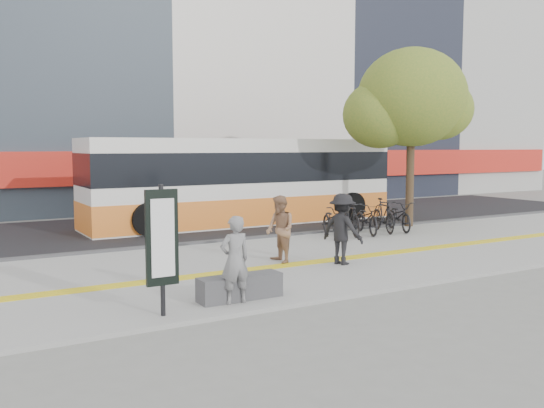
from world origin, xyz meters
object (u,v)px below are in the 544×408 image
bench (240,287)px  street_tree (409,100)px  signboard (162,240)px  pedestrian_tan (280,229)px  pedestrian_dark (342,229)px  bus (244,184)px  seated_woman (235,260)px

bench → street_tree: street_tree is taller
signboard → pedestrian_tan: bearing=35.6°
bench → pedestrian_tan: (2.43, 2.57, 0.60)m
bench → pedestrian_dark: size_ratio=0.94×
pedestrian_tan → pedestrian_dark: pedestrian_dark is taller
bench → street_tree: size_ratio=0.25×
bench → signboard: bearing=-169.2°
bench → bus: bus is taller
bench → pedestrian_dark: 4.03m
seated_woman → street_tree: bearing=-149.7°
bench → pedestrian_tan: size_ratio=0.97×
seated_woman → bus: bearing=-120.3°
signboard → bench: bearing=10.8°
street_tree → bus: size_ratio=0.54×
pedestrian_tan → signboard: bearing=-51.9°
bus → seated_woman: bus is taller
seated_woman → pedestrian_tan: pedestrian_tan is taller
street_tree → pedestrian_tan: street_tree is taller
bus → pedestrian_dark: (-1.56, -8.04, -0.59)m
street_tree → bus: 6.61m
signboard → pedestrian_dark: size_ratio=1.29×
pedestrian_tan → pedestrian_dark: (1.19, -0.91, 0.03)m
bus → pedestrian_dark: bearing=-101.0°
street_tree → seated_woman: bearing=-148.0°
seated_woman → pedestrian_dark: 4.27m
bus → pedestrian_tan: bus is taller
signboard → seated_woman: 1.47m
bench → seated_woman: (-0.21, -0.22, 0.57)m
signboard → seated_woman: size_ratio=1.38×
bus → seated_woman: size_ratio=7.34×
street_tree → signboard: bearing=-150.9°
seated_woman → pedestrian_tan: bearing=-135.1°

